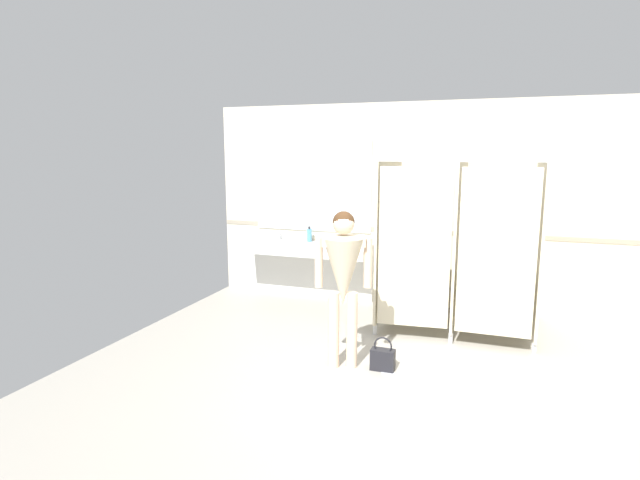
{
  "coord_description": "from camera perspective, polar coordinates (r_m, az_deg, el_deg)",
  "views": [
    {
      "loc": [
        0.6,
        -4.13,
        2.12
      ],
      "look_at": [
        -1.17,
        0.88,
        1.2
      ],
      "focal_mm": 28.17,
      "sensor_mm": 36.0,
      "label": 1
    }
  ],
  "objects": [
    {
      "name": "wall_back",
      "position": [
        7.01,
        14.51,
        3.66
      ],
      "size": [
        6.79,
        0.12,
        2.8
      ],
      "primitive_type": "cube",
      "color": "beige",
      "rests_on": "ground_plane"
    },
    {
      "name": "wall_back_tile_band",
      "position": [
        6.99,
        14.34,
        0.77
      ],
      "size": [
        6.79,
        0.01,
        0.06
      ],
      "primitive_type": "cube",
      "color": "#9E937F",
      "rests_on": "wall_back"
    },
    {
      "name": "floor_drain_cover",
      "position": [
        5.1,
        7.75,
        -14.74
      ],
      "size": [
        0.14,
        0.14,
        0.01
      ],
      "primitive_type": "cylinder",
      "color": "#B7BABF",
      "rests_on": "ground_plane"
    },
    {
      "name": "handbag",
      "position": [
        5.12,
        7.14,
        -13.22
      ],
      "size": [
        0.24,
        0.12,
        0.34
      ],
      "color": "black",
      "rests_on": "ground_plane"
    },
    {
      "name": "soap_dispenser",
      "position": [
        7.31,
        -1.22,
        0.57
      ],
      "size": [
        0.07,
        0.07,
        0.22
      ],
      "color": "teal",
      "rests_on": "vanity_counter"
    },
    {
      "name": "vanity_counter",
      "position": [
        7.29,
        -1.44,
        -1.99
      ],
      "size": [
        1.87,
        0.59,
        0.95
      ],
      "color": "silver",
      "rests_on": "ground_plane"
    },
    {
      "name": "mirror_panel",
      "position": [
        7.35,
        -0.87,
        6.11
      ],
      "size": [
        1.77,
        0.02,
        1.29
      ],
      "primitive_type": "cube",
      "color": "silver",
      "rests_on": "wall_back"
    },
    {
      "name": "ground_plane",
      "position": [
        4.71,
        10.45,
        -17.77
      ],
      "size": [
        6.79,
        6.11,
        0.1
      ],
      "primitive_type": "cube",
      "color": "#9E998E"
    },
    {
      "name": "bathroom_stalls",
      "position": [
        6.1,
        15.39,
        -0.3
      ],
      "size": [
        1.8,
        1.4,
        2.07
      ],
      "color": "beige",
      "rests_on": "ground_plane"
    },
    {
      "name": "person_standing",
      "position": [
        4.89,
        2.66,
        -3.56
      ],
      "size": [
        0.53,
        0.5,
        1.57
      ],
      "color": "beige",
      "rests_on": "ground_plane"
    }
  ]
}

